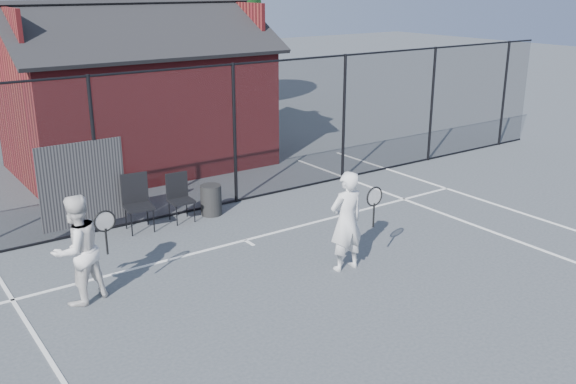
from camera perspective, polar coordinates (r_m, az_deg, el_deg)
ground at (r=9.77m, az=5.54°, el=-9.82°), size 80.00×80.00×0.00m
court_lines at (r=8.94m, az=11.19°, el=-12.91°), size 11.02×18.00×0.01m
fence at (r=13.07m, az=-9.70°, el=4.07°), size 22.04×3.00×3.00m
clubhouse at (r=16.94m, az=-13.22°, el=7.61°), size 6.50×4.36×4.19m
tree_right at (r=23.80m, az=-7.31°, el=15.94°), size 3.97×3.97×5.70m
player_front at (r=10.53m, az=5.23°, el=-2.58°), size 0.77×0.58×1.70m
player_back at (r=9.92m, az=-18.22°, el=-4.90°), size 0.98×0.86×1.67m
chair_left at (r=12.56m, az=-13.14°, el=-1.07°), size 0.58×0.59×1.07m
chair_right at (r=12.91m, az=-9.48°, el=-0.60°), size 0.47×0.49×0.94m
waste_bin at (r=13.24m, az=-6.85°, el=-0.71°), size 0.48×0.48×0.63m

